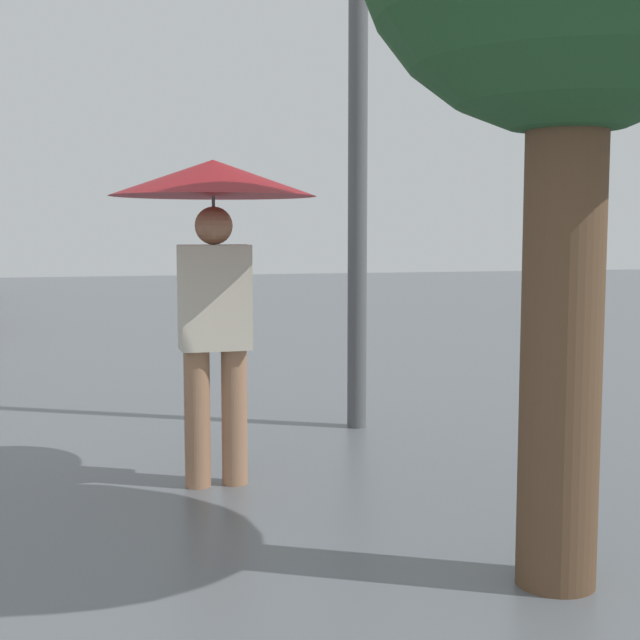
{
  "coord_description": "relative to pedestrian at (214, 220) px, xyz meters",
  "views": [
    {
      "loc": [
        -0.25,
        -0.74,
        1.56
      ],
      "look_at": [
        1.18,
        4.57,
        1.0
      ],
      "focal_mm": 50.0,
      "sensor_mm": 36.0,
      "label": 1
    }
  ],
  "objects": [
    {
      "name": "pedestrian",
      "position": [
        0.0,
        0.0,
        0.0
      ],
      "size": [
        1.23,
        1.23,
        1.97
      ],
      "color": "#9E7051",
      "rests_on": "ground_plane"
    },
    {
      "name": "street_lamp",
      "position": [
        1.31,
        1.32,
        0.81
      ],
      "size": [
        0.26,
        0.26,
        4.39
      ],
      "color": "#515456",
      "rests_on": "ground_plane"
    }
  ]
}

